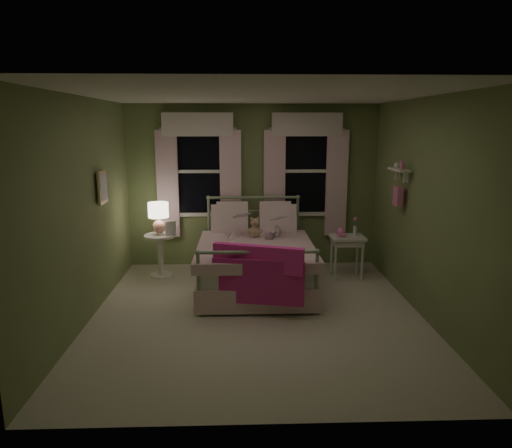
{
  "coord_description": "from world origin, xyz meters",
  "views": [
    {
      "loc": [
        -0.19,
        -5.22,
        2.27
      ],
      "look_at": [
        0.01,
        0.63,
        1.0
      ],
      "focal_mm": 32.0,
      "sensor_mm": 36.0,
      "label": 1
    }
  ],
  "objects_px": {
    "teddy_bear": "(255,229)",
    "nightstand_right": "(347,243)",
    "child_right": "(273,219)",
    "bed": "(255,261)",
    "child_left": "(235,218)",
    "table_lamp": "(159,215)",
    "nightstand_left": "(160,249)"
  },
  "relations": [
    {
      "from": "teddy_bear",
      "to": "nightstand_right",
      "type": "height_order",
      "value": "teddy_bear"
    },
    {
      "from": "teddy_bear",
      "to": "nightstand_left",
      "type": "relative_size",
      "value": 0.47
    },
    {
      "from": "nightstand_left",
      "to": "teddy_bear",
      "type": "bearing_deg",
      "value": -11.37
    },
    {
      "from": "child_left",
      "to": "teddy_bear",
      "type": "xyz_separation_m",
      "value": [
        0.28,
        -0.16,
        -0.14
      ]
    },
    {
      "from": "bed",
      "to": "child_left",
      "type": "height_order",
      "value": "child_left"
    },
    {
      "from": "child_right",
      "to": "table_lamp",
      "type": "bearing_deg",
      "value": 14.46
    },
    {
      "from": "teddy_bear",
      "to": "child_right",
      "type": "bearing_deg",
      "value": 29.5
    },
    {
      "from": "bed",
      "to": "teddy_bear",
      "type": "distance_m",
      "value": 0.49
    },
    {
      "from": "bed",
      "to": "teddy_bear",
      "type": "xyz_separation_m",
      "value": [
        0.0,
        0.26,
        0.41
      ]
    },
    {
      "from": "child_right",
      "to": "nightstand_left",
      "type": "bearing_deg",
      "value": 14.46
    },
    {
      "from": "nightstand_left",
      "to": "child_left",
      "type": "bearing_deg",
      "value": -6.42
    },
    {
      "from": "child_left",
      "to": "nightstand_right",
      "type": "xyz_separation_m",
      "value": [
        1.67,
        -0.06,
        -0.38
      ]
    },
    {
      "from": "bed",
      "to": "nightstand_left",
      "type": "distance_m",
      "value": 1.54
    },
    {
      "from": "table_lamp",
      "to": "nightstand_right",
      "type": "distance_m",
      "value": 2.86
    },
    {
      "from": "child_left",
      "to": "child_right",
      "type": "height_order",
      "value": "child_left"
    },
    {
      "from": "table_lamp",
      "to": "nightstand_right",
      "type": "relative_size",
      "value": 0.74
    },
    {
      "from": "nightstand_left",
      "to": "table_lamp",
      "type": "distance_m",
      "value": 0.54
    },
    {
      "from": "child_right",
      "to": "child_left",
      "type": "bearing_deg",
      "value": 18.79
    },
    {
      "from": "bed",
      "to": "teddy_bear",
      "type": "height_order",
      "value": "bed"
    },
    {
      "from": "nightstand_right",
      "to": "child_right",
      "type": "bearing_deg",
      "value": 176.93
    },
    {
      "from": "nightstand_right",
      "to": "child_left",
      "type": "bearing_deg",
      "value": 177.96
    },
    {
      "from": "bed",
      "to": "child_right",
      "type": "height_order",
      "value": "child_right"
    },
    {
      "from": "nightstand_left",
      "to": "nightstand_right",
      "type": "bearing_deg",
      "value": -3.83
    },
    {
      "from": "bed",
      "to": "nightstand_right",
      "type": "relative_size",
      "value": 3.18
    },
    {
      "from": "child_left",
      "to": "nightstand_left",
      "type": "distance_m",
      "value": 1.27
    },
    {
      "from": "child_right",
      "to": "nightstand_right",
      "type": "bearing_deg",
      "value": -164.28
    },
    {
      "from": "nightstand_left",
      "to": "bed",
      "type": "bearing_deg",
      "value": -21.04
    },
    {
      "from": "bed",
      "to": "nightstand_right",
      "type": "height_order",
      "value": "bed"
    },
    {
      "from": "nightstand_left",
      "to": "nightstand_right",
      "type": "xyz_separation_m",
      "value": [
        2.83,
        -0.19,
        0.13
      ]
    },
    {
      "from": "teddy_bear",
      "to": "nightstand_right",
      "type": "xyz_separation_m",
      "value": [
        1.39,
        0.1,
        -0.24
      ]
    },
    {
      "from": "nightstand_left",
      "to": "table_lamp",
      "type": "height_order",
      "value": "table_lamp"
    },
    {
      "from": "teddy_bear",
      "to": "table_lamp",
      "type": "height_order",
      "value": "table_lamp"
    }
  ]
}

